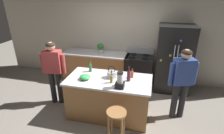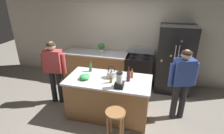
{
  "view_description": "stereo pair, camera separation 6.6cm",
  "coord_description": "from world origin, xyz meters",
  "px_view_note": "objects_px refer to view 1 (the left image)",
  "views": [
    {
      "loc": [
        0.84,
        -3.22,
        2.64
      ],
      "look_at": [
        0.0,
        0.3,
        1.05
      ],
      "focal_mm": 28.51,
      "sensor_mm": 36.0,
      "label": 1
    },
    {
      "loc": [
        0.91,
        -3.2,
        2.64
      ],
      "look_at": [
        0.0,
        0.3,
        1.05
      ],
      "focal_mm": 28.51,
      "sensor_mm": 36.0,
      "label": 2
    }
  ],
  "objects_px": {
    "bar_stool": "(116,118)",
    "bottle_wine": "(129,76)",
    "kitchen_island": "(109,97)",
    "person_by_island_left": "(54,68)",
    "mixing_bowl": "(85,77)",
    "blender_appliance": "(120,81)",
    "bottle_cooking_sauce": "(132,74)",
    "person_by_sink_right": "(182,78)",
    "stove_range": "(138,71)",
    "tea_kettle": "(112,74)",
    "potted_plant": "(101,48)",
    "bottle_vinegar": "(111,79)",
    "refrigerator": "(173,59)",
    "bottle_olive_oil": "(90,67)"
  },
  "relations": [
    {
      "from": "potted_plant",
      "to": "blender_appliance",
      "type": "distance_m",
      "value": 2.06
    },
    {
      "from": "stove_range",
      "to": "blender_appliance",
      "type": "bearing_deg",
      "value": -96.3
    },
    {
      "from": "bottle_vinegar",
      "to": "tea_kettle",
      "type": "bearing_deg",
      "value": 102.1
    },
    {
      "from": "tea_kettle",
      "to": "blender_appliance",
      "type": "bearing_deg",
      "value": -55.91
    },
    {
      "from": "bottle_olive_oil",
      "to": "refrigerator",
      "type": "bearing_deg",
      "value": 32.65
    },
    {
      "from": "kitchen_island",
      "to": "bottle_vinegar",
      "type": "height_order",
      "value": "bottle_vinegar"
    },
    {
      "from": "refrigerator",
      "to": "blender_appliance",
      "type": "height_order",
      "value": "refrigerator"
    },
    {
      "from": "bottle_vinegar",
      "to": "person_by_island_left",
      "type": "bearing_deg",
      "value": 168.17
    },
    {
      "from": "person_by_sink_right",
      "to": "bottle_wine",
      "type": "bearing_deg",
      "value": -166.58
    },
    {
      "from": "bar_stool",
      "to": "mixing_bowl",
      "type": "bearing_deg",
      "value": 143.43
    },
    {
      "from": "kitchen_island",
      "to": "bottle_vinegar",
      "type": "relative_size",
      "value": 7.57
    },
    {
      "from": "stove_range",
      "to": "person_by_sink_right",
      "type": "height_order",
      "value": "person_by_sink_right"
    },
    {
      "from": "bottle_cooking_sauce",
      "to": "person_by_sink_right",
      "type": "bearing_deg",
      "value": 5.17
    },
    {
      "from": "bar_stool",
      "to": "blender_appliance",
      "type": "bearing_deg",
      "value": 94.16
    },
    {
      "from": "stove_range",
      "to": "bar_stool",
      "type": "height_order",
      "value": "stove_range"
    },
    {
      "from": "bar_stool",
      "to": "bottle_wine",
      "type": "bearing_deg",
      "value": 83.01
    },
    {
      "from": "potted_plant",
      "to": "bottle_wine",
      "type": "distance_m",
      "value": 1.86
    },
    {
      "from": "bottle_wine",
      "to": "blender_appliance",
      "type": "bearing_deg",
      "value": -112.08
    },
    {
      "from": "kitchen_island",
      "to": "blender_appliance",
      "type": "relative_size",
      "value": 5.58
    },
    {
      "from": "person_by_sink_right",
      "to": "mixing_bowl",
      "type": "xyz_separation_m",
      "value": [
        -1.97,
        -0.4,
        -0.01
      ]
    },
    {
      "from": "potted_plant",
      "to": "bottle_vinegar",
      "type": "distance_m",
      "value": 1.84
    },
    {
      "from": "stove_range",
      "to": "bottle_wine",
      "type": "bearing_deg",
      "value": -92.91
    },
    {
      "from": "stove_range",
      "to": "tea_kettle",
      "type": "relative_size",
      "value": 3.93
    },
    {
      "from": "bar_stool",
      "to": "blender_appliance",
      "type": "xyz_separation_m",
      "value": [
        -0.03,
        0.44,
        0.52
      ]
    },
    {
      "from": "refrigerator",
      "to": "person_by_island_left",
      "type": "bearing_deg",
      "value": -154.5
    },
    {
      "from": "kitchen_island",
      "to": "person_by_island_left",
      "type": "height_order",
      "value": "person_by_island_left"
    },
    {
      "from": "stove_range",
      "to": "bottle_olive_oil",
      "type": "bearing_deg",
      "value": -128.59
    },
    {
      "from": "tea_kettle",
      "to": "bottle_wine",
      "type": "bearing_deg",
      "value": -10.24
    },
    {
      "from": "potted_plant",
      "to": "mixing_bowl",
      "type": "relative_size",
      "value": 1.32
    },
    {
      "from": "stove_range",
      "to": "person_by_island_left",
      "type": "bearing_deg",
      "value": -144.13
    },
    {
      "from": "bottle_olive_oil",
      "to": "tea_kettle",
      "type": "bearing_deg",
      "value": -18.78
    },
    {
      "from": "kitchen_island",
      "to": "person_by_island_left",
      "type": "relative_size",
      "value": 1.14
    },
    {
      "from": "person_by_sink_right",
      "to": "bar_stool",
      "type": "distance_m",
      "value": 1.6
    },
    {
      "from": "bottle_cooking_sauce",
      "to": "tea_kettle",
      "type": "relative_size",
      "value": 0.78
    },
    {
      "from": "kitchen_island",
      "to": "bottle_vinegar",
      "type": "xyz_separation_m",
      "value": [
        0.09,
        -0.14,
        0.54
      ]
    },
    {
      "from": "person_by_island_left",
      "to": "mixing_bowl",
      "type": "xyz_separation_m",
      "value": [
        0.9,
        -0.29,
        0.0
      ]
    },
    {
      "from": "bottle_cooking_sauce",
      "to": "bar_stool",
      "type": "bearing_deg",
      "value": -98.8
    },
    {
      "from": "bar_stool",
      "to": "bottle_cooking_sauce",
      "type": "bearing_deg",
      "value": 81.2
    },
    {
      "from": "potted_plant",
      "to": "mixing_bowl",
      "type": "distance_m",
      "value": 1.68
    },
    {
      "from": "bottle_wine",
      "to": "mixing_bowl",
      "type": "height_order",
      "value": "bottle_wine"
    },
    {
      "from": "stove_range",
      "to": "person_by_sink_right",
      "type": "xyz_separation_m",
      "value": [
        1.0,
        -1.25,
        0.5
      ]
    },
    {
      "from": "kitchen_island",
      "to": "person_by_sink_right",
      "type": "xyz_separation_m",
      "value": [
        1.49,
        0.28,
        0.51
      ]
    },
    {
      "from": "person_by_island_left",
      "to": "blender_appliance",
      "type": "bearing_deg",
      "value": -15.11
    },
    {
      "from": "kitchen_island",
      "to": "blender_appliance",
      "type": "distance_m",
      "value": 0.71
    },
    {
      "from": "person_by_sink_right",
      "to": "potted_plant",
      "type": "distance_m",
      "value": 2.49
    },
    {
      "from": "kitchen_island",
      "to": "blender_appliance",
      "type": "height_order",
      "value": "blender_appliance"
    },
    {
      "from": "bar_stool",
      "to": "blender_appliance",
      "type": "height_order",
      "value": "blender_appliance"
    },
    {
      "from": "blender_appliance",
      "to": "bottle_wine",
      "type": "distance_m",
      "value": 0.33
    },
    {
      "from": "bottle_olive_oil",
      "to": "bottle_wine",
      "type": "relative_size",
      "value": 0.87
    },
    {
      "from": "blender_appliance",
      "to": "bottle_cooking_sauce",
      "type": "xyz_separation_m",
      "value": [
        0.17,
        0.47,
        -0.06
      ]
    }
  ]
}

